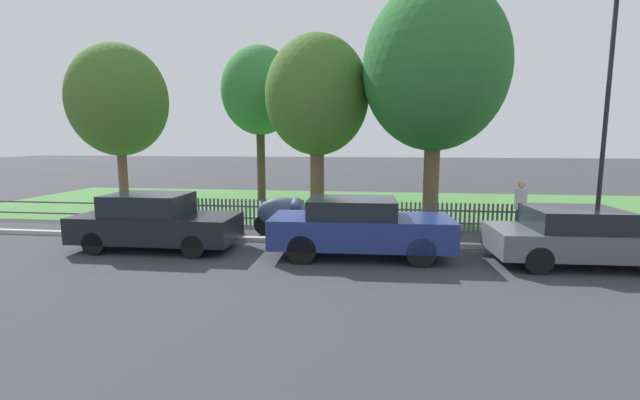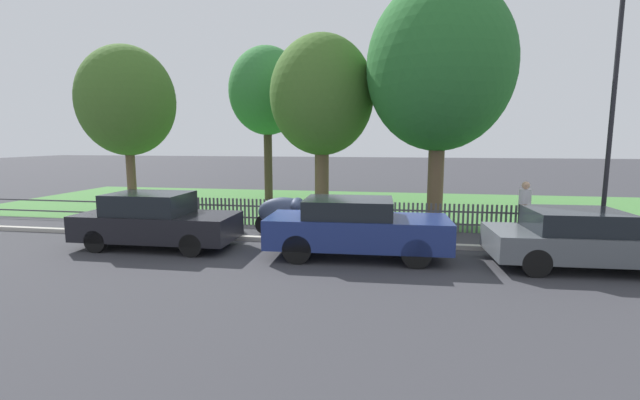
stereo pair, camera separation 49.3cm
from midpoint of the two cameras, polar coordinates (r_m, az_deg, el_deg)
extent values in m
plane|color=#38383D|center=(11.59, 2.62, -5.97)|extent=(120.00, 120.00, 0.00)
cube|color=#B2ADA3|center=(11.67, 2.69, -5.57)|extent=(31.01, 0.20, 0.12)
cube|color=#477F3D|center=(18.51, 5.43, -0.71)|extent=(31.01, 9.77, 0.01)
cube|color=#4C4C51|center=(13.70, 3.82, -2.75)|extent=(31.01, 0.03, 0.05)
cube|color=#4C4C51|center=(13.63, 3.84, -1.15)|extent=(31.01, 0.03, 0.05)
cube|color=#4C4C51|center=(15.17, -16.82, -1.28)|extent=(0.06, 0.03, 0.88)
cube|color=#4C4C51|center=(15.11, -16.36, -1.30)|extent=(0.06, 0.03, 0.88)
cube|color=#4C4C51|center=(15.05, -15.89, -1.31)|extent=(0.06, 0.03, 0.88)
cube|color=#4C4C51|center=(14.99, -15.42, -1.33)|extent=(0.06, 0.03, 0.88)
cube|color=#4C4C51|center=(14.94, -14.95, -1.35)|extent=(0.06, 0.03, 0.88)
cube|color=#4C4C51|center=(14.88, -14.47, -1.37)|extent=(0.06, 0.03, 0.88)
cube|color=#4C4C51|center=(14.82, -13.99, -1.38)|extent=(0.06, 0.03, 0.88)
cube|color=#4C4C51|center=(14.77, -13.51, -1.40)|extent=(0.06, 0.03, 0.88)
cube|color=#4C4C51|center=(14.72, -13.02, -1.42)|extent=(0.06, 0.03, 0.88)
cube|color=#4C4C51|center=(14.66, -12.53, -1.44)|extent=(0.06, 0.03, 0.88)
cube|color=#4C4C51|center=(14.61, -12.04, -1.46)|extent=(0.06, 0.03, 0.88)
cube|color=#4C4C51|center=(14.56, -11.54, -1.47)|extent=(0.06, 0.03, 0.88)
cube|color=#4C4C51|center=(14.51, -11.04, -1.49)|extent=(0.06, 0.03, 0.88)
cube|color=#4C4C51|center=(14.47, -10.54, -1.51)|extent=(0.06, 0.03, 0.88)
cube|color=#4C4C51|center=(14.42, -10.03, -1.53)|extent=(0.06, 0.03, 0.88)
cube|color=#4C4C51|center=(14.37, -9.52, -1.55)|extent=(0.06, 0.03, 0.88)
cube|color=#4C4C51|center=(14.33, -9.01, -1.56)|extent=(0.06, 0.03, 0.88)
cube|color=#4C4C51|center=(14.29, -8.49, -1.58)|extent=(0.06, 0.03, 0.88)
cube|color=#4C4C51|center=(14.24, -7.97, -1.60)|extent=(0.06, 0.03, 0.88)
cube|color=#4C4C51|center=(14.20, -7.45, -1.62)|extent=(0.06, 0.03, 0.88)
cube|color=#4C4C51|center=(14.16, -6.92, -1.63)|extent=(0.06, 0.03, 0.88)
cube|color=#4C4C51|center=(14.12, -6.40, -1.65)|extent=(0.06, 0.03, 0.88)
cube|color=#4C4C51|center=(14.09, -5.86, -1.67)|extent=(0.06, 0.03, 0.88)
cube|color=#4C4C51|center=(14.05, -5.33, -1.69)|extent=(0.06, 0.03, 0.88)
cube|color=#4C4C51|center=(14.02, -4.79, -1.71)|extent=(0.06, 0.03, 0.88)
cube|color=#4C4C51|center=(13.98, -4.25, -1.72)|extent=(0.06, 0.03, 0.88)
cube|color=#4C4C51|center=(13.95, -3.71, -1.74)|extent=(0.06, 0.03, 0.88)
cube|color=#4C4C51|center=(13.92, -3.16, -1.76)|extent=(0.06, 0.03, 0.88)
cube|color=#4C4C51|center=(13.89, -2.62, -1.78)|extent=(0.06, 0.03, 0.88)
cube|color=#4C4C51|center=(13.86, -2.07, -1.79)|extent=(0.06, 0.03, 0.88)
cube|color=#4C4C51|center=(13.83, -1.52, -1.81)|extent=(0.06, 0.03, 0.88)
cube|color=#4C4C51|center=(13.81, -0.96, -1.83)|extent=(0.06, 0.03, 0.88)
cube|color=#4C4C51|center=(13.78, -0.41, -1.84)|extent=(0.06, 0.03, 0.88)
cube|color=#4C4C51|center=(13.76, 0.15, -1.86)|extent=(0.06, 0.03, 0.88)
cube|color=#4C4C51|center=(13.74, 0.71, -1.88)|extent=(0.06, 0.03, 0.88)
cube|color=#4C4C51|center=(13.71, 1.27, -1.89)|extent=(0.06, 0.03, 0.88)
cube|color=#4C4C51|center=(13.69, 1.84, -1.91)|extent=(0.06, 0.03, 0.88)
cube|color=#4C4C51|center=(13.68, 2.40, -1.93)|extent=(0.06, 0.03, 0.88)
cube|color=#4C4C51|center=(13.66, 2.97, -1.94)|extent=(0.06, 0.03, 0.88)
cube|color=#4C4C51|center=(13.64, 3.54, -1.96)|extent=(0.06, 0.03, 0.88)
cube|color=#4C4C51|center=(13.63, 4.10, -1.97)|extent=(0.06, 0.03, 0.88)
cube|color=#4C4C51|center=(13.62, 4.67, -1.99)|extent=(0.06, 0.03, 0.88)
cube|color=#4C4C51|center=(13.61, 5.25, -2.01)|extent=(0.06, 0.03, 0.88)
cube|color=#4C4C51|center=(13.60, 5.82, -2.02)|extent=(0.06, 0.03, 0.88)
cube|color=#4C4C51|center=(13.59, 6.39, -2.04)|extent=(0.06, 0.03, 0.88)
cube|color=#4C4C51|center=(13.58, 6.96, -2.05)|extent=(0.06, 0.03, 0.88)
cube|color=#4C4C51|center=(13.57, 7.54, -2.07)|extent=(0.06, 0.03, 0.88)
cube|color=#4C4C51|center=(13.57, 8.11, -2.08)|extent=(0.06, 0.03, 0.88)
cube|color=#4C4C51|center=(13.57, 8.69, -2.09)|extent=(0.06, 0.03, 0.88)
cube|color=#4C4C51|center=(13.56, 9.26, -2.11)|extent=(0.06, 0.03, 0.88)
cube|color=#4C4C51|center=(13.56, 9.84, -2.12)|extent=(0.06, 0.03, 0.88)
cube|color=#4C4C51|center=(13.56, 10.41, -2.14)|extent=(0.06, 0.03, 0.88)
cube|color=#4C4C51|center=(13.57, 10.99, -2.15)|extent=(0.06, 0.03, 0.88)
cube|color=#4C4C51|center=(13.57, 11.56, -2.16)|extent=(0.06, 0.03, 0.88)
cube|color=#4C4C51|center=(13.57, 12.14, -2.18)|extent=(0.06, 0.03, 0.88)
cube|color=#4C4C51|center=(13.58, 12.71, -2.19)|extent=(0.06, 0.03, 0.88)
cube|color=#4C4C51|center=(13.59, 13.29, -2.20)|extent=(0.06, 0.03, 0.88)
cube|color=#4C4C51|center=(13.60, 13.86, -2.21)|extent=(0.06, 0.03, 0.88)
cube|color=#4C4C51|center=(13.61, 14.43, -2.23)|extent=(0.06, 0.03, 0.88)
cube|color=#4C4C51|center=(13.62, 15.00, -2.24)|extent=(0.06, 0.03, 0.88)
cube|color=#4C4C51|center=(13.63, 15.57, -2.25)|extent=(0.06, 0.03, 0.88)
cube|color=#4C4C51|center=(13.65, 16.14, -2.26)|extent=(0.06, 0.03, 0.88)
cube|color=#4C4C51|center=(13.66, 16.71, -2.27)|extent=(0.06, 0.03, 0.88)
cube|color=#4C4C51|center=(13.68, 17.28, -2.28)|extent=(0.06, 0.03, 0.88)
cube|color=#4C4C51|center=(13.70, 17.84, -2.29)|extent=(0.06, 0.03, 0.88)
cube|color=#4C4C51|center=(13.72, 18.40, -2.30)|extent=(0.06, 0.03, 0.88)
cube|color=#4C4C51|center=(13.74, 18.97, -2.31)|extent=(0.06, 0.03, 0.88)
cube|color=#4C4C51|center=(13.76, 19.53, -2.32)|extent=(0.06, 0.03, 0.88)
cube|color=#4C4C51|center=(13.78, 20.08, -2.33)|extent=(0.06, 0.03, 0.88)
cube|color=#4C4C51|center=(13.81, 20.64, -2.34)|extent=(0.06, 0.03, 0.88)
cube|color=#4C4C51|center=(13.83, 21.19, -2.35)|extent=(0.06, 0.03, 0.88)
cube|color=#4C4C51|center=(13.86, 21.75, -2.36)|extent=(0.06, 0.03, 0.88)
cube|color=#4C4C51|center=(13.89, 22.30, -2.37)|extent=(0.06, 0.03, 0.88)
cube|color=#4C4C51|center=(13.92, 22.84, -2.38)|extent=(0.06, 0.03, 0.88)
cube|color=#4C4C51|center=(13.95, 23.39, -2.39)|extent=(0.06, 0.03, 0.88)
cube|color=#4C4C51|center=(13.98, 23.93, -2.39)|extent=(0.06, 0.03, 0.88)
cube|color=#4C4C51|center=(14.02, 24.47, -2.40)|extent=(0.06, 0.03, 0.88)
cube|color=#4C4C51|center=(14.05, 25.01, -2.41)|extent=(0.06, 0.03, 0.88)
cube|color=#4C4C51|center=(14.09, 25.54, -2.42)|extent=(0.06, 0.03, 0.88)
cube|color=#4C4C51|center=(14.13, 26.07, -2.42)|extent=(0.06, 0.03, 0.88)
cube|color=black|center=(11.87, -19.70, -3.28)|extent=(4.13, 1.69, 0.66)
cube|color=black|center=(11.87, -20.70, -0.40)|extent=(1.99, 1.49, 0.54)
cylinder|color=black|center=(12.04, -12.59, -4.23)|extent=(0.57, 0.15, 0.57)
cylinder|color=black|center=(10.71, -15.55, -5.86)|extent=(0.57, 0.15, 0.57)
cylinder|color=black|center=(13.19, -22.93, -3.62)|extent=(0.57, 0.15, 0.57)
cylinder|color=black|center=(11.98, -26.72, -4.96)|extent=(0.57, 0.15, 0.57)
cube|color=navy|center=(10.30, 6.38, -4.16)|extent=(4.35, 1.83, 0.70)
cube|color=black|center=(10.21, 5.22, -1.03)|extent=(2.12, 1.57, 0.43)
cylinder|color=black|center=(11.16, 13.32, -4.95)|extent=(0.68, 0.17, 0.67)
cylinder|color=black|center=(9.69, 14.18, -6.95)|extent=(0.68, 0.17, 0.67)
cylinder|color=black|center=(11.22, -0.38, -4.67)|extent=(0.68, 0.17, 0.67)
cylinder|color=black|center=(9.75, -1.65, -6.62)|extent=(0.68, 0.17, 0.67)
cube|color=#51565B|center=(11.14, 32.72, -4.98)|extent=(3.99, 1.89, 0.57)
cube|color=black|center=(10.96, 32.00, -2.35)|extent=(1.95, 1.64, 0.47)
cylinder|color=black|center=(12.43, 36.19, -5.16)|extent=(0.60, 0.16, 0.60)
cylinder|color=black|center=(11.47, 25.41, -5.37)|extent=(0.60, 0.16, 0.60)
cylinder|color=black|center=(10.00, 28.18, -7.43)|extent=(0.60, 0.16, 0.60)
cylinder|color=black|center=(12.60, -0.89, -3.44)|extent=(0.60, 0.10, 0.60)
cylinder|color=black|center=(12.87, -6.27, -3.24)|extent=(0.60, 0.10, 0.60)
ellipsoid|color=#2D3851|center=(12.65, -3.63, -1.66)|extent=(1.62, 0.58, 0.90)
ellipsoid|color=#2D3851|center=(12.53, -1.93, -0.62)|extent=(0.38, 0.72, 0.41)
cylinder|color=brown|center=(18.10, -23.17, 3.46)|extent=(0.34, 0.34, 3.14)
ellipsoid|color=#426B28|center=(18.12, -23.65, 12.02)|extent=(3.60, 3.60, 4.14)
cylinder|color=#473828|center=(20.02, -6.23, 5.55)|extent=(0.38, 0.38, 3.92)
ellipsoid|color=#337A38|center=(20.12, -6.36, 14.27)|extent=(3.45, 3.45, 3.97)
cylinder|color=brown|center=(16.48, 1.10, 3.89)|extent=(0.54, 0.54, 3.23)
ellipsoid|color=#426B28|center=(16.52, 1.13, 13.79)|extent=(3.90, 3.90, 4.49)
cylinder|color=brown|center=(15.35, 16.10, 4.13)|extent=(0.54, 0.54, 3.69)
ellipsoid|color=#286B2D|center=(15.51, 16.61, 16.71)|extent=(4.89, 4.89, 5.62)
cylinder|color=#2D3351|center=(13.78, 26.40, -2.88)|extent=(0.15, 0.15, 0.79)
cylinder|color=#2D3351|center=(13.55, 26.42, -3.05)|extent=(0.15, 0.15, 0.79)
cylinder|color=silver|center=(13.56, 26.60, -0.01)|extent=(0.40, 0.40, 0.63)
sphere|color=tan|center=(13.51, 26.71, 1.76)|extent=(0.21, 0.21, 0.21)
cylinder|color=black|center=(13.00, 35.21, 8.03)|extent=(0.11, 0.11, 6.26)
camera|label=1|loc=(0.25, -88.84, 0.16)|focal=24.00mm
camera|label=2|loc=(0.25, 91.16, -0.16)|focal=24.00mm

